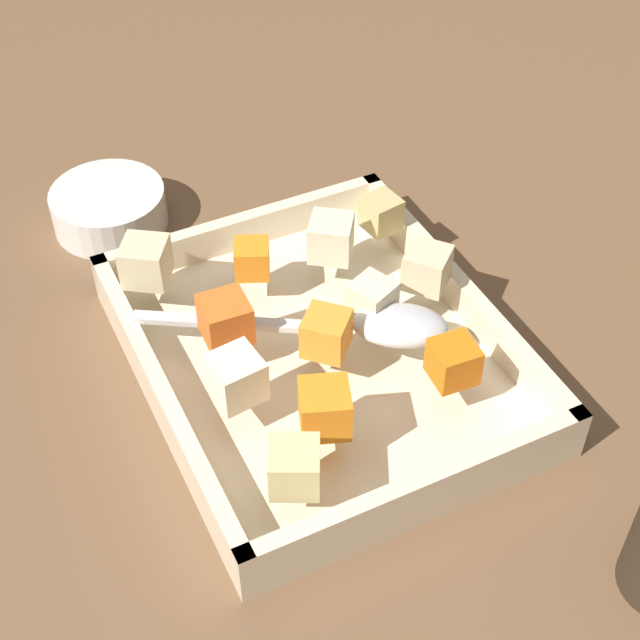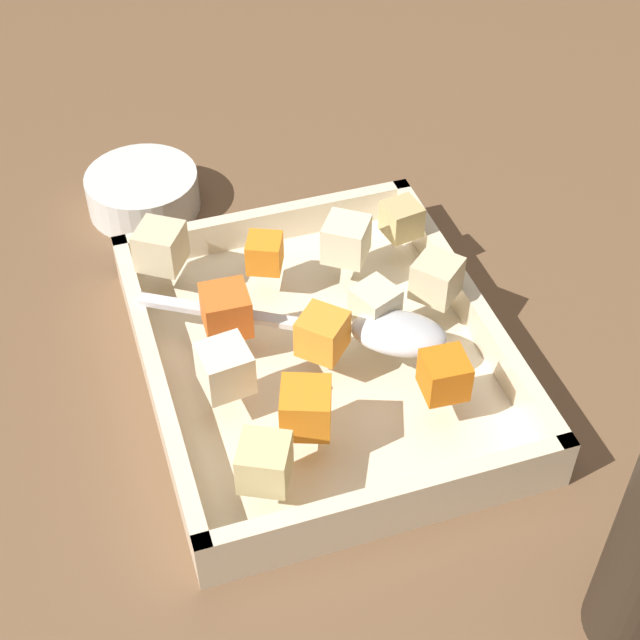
{
  "view_description": "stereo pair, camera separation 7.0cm",
  "coord_description": "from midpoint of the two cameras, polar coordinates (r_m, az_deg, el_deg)",
  "views": [
    {
      "loc": [
        0.47,
        -0.2,
        0.54
      ],
      "look_at": [
        0.02,
        0.02,
        0.05
      ],
      "focal_mm": 53.41,
      "sensor_mm": 36.0,
      "label": 1
    },
    {
      "loc": [
        0.49,
        -0.14,
        0.54
      ],
      "look_at": [
        0.02,
        0.02,
        0.05
      ],
      "focal_mm": 53.41,
      "sensor_mm": 36.0,
      "label": 2
    }
  ],
  "objects": [
    {
      "name": "ground_plane",
      "position": [
        0.74,
        -4.66,
        -2.7
      ],
      "size": [
        4.0,
        4.0,
        0.0
      ],
      "primitive_type": "plane",
      "color": "brown"
    },
    {
      "name": "baking_dish",
      "position": [
        0.73,
        -2.74,
        -2.49
      ],
      "size": [
        0.31,
        0.26,
        0.04
      ],
      "color": "beige",
      "rests_on": "ground_plane"
    },
    {
      "name": "carrot_chunk_corner_sw",
      "position": [
        0.68,
        -2.56,
        -0.94
      ],
      "size": [
        0.04,
        0.04,
        0.03
      ],
      "primitive_type": "cube",
      "rotation": [
        0.0,
        0.0,
        2.37
      ],
      "color": "orange",
      "rests_on": "baking_dish"
    },
    {
      "name": "carrot_chunk_corner_nw",
      "position": [
        0.74,
        -7.06,
        3.45
      ],
      "size": [
        0.04,
        0.04,
        0.03
      ],
      "primitive_type": "cube",
      "rotation": [
        0.0,
        0.0,
        5.87
      ],
      "color": "orange",
      "rests_on": "baking_dish"
    },
    {
      "name": "carrot_chunk_near_right",
      "position": [
        0.63,
        -2.88,
        -5.49
      ],
      "size": [
        0.04,
        0.04,
        0.03
      ],
      "primitive_type": "cube",
      "rotation": [
        0.0,
        0.0,
        2.79
      ],
      "color": "orange",
      "rests_on": "baking_dish"
    },
    {
      "name": "carrot_chunk_near_spoon",
      "position": [
        0.66,
        5.04,
        -2.66
      ],
      "size": [
        0.03,
        0.03,
        0.03
      ],
      "primitive_type": "cube",
      "rotation": [
        0.0,
        0.0,
        4.65
      ],
      "color": "orange",
      "rests_on": "baking_dish"
    },
    {
      "name": "carrot_chunk_near_left",
      "position": [
        0.69,
        -8.56,
        -0.12
      ],
      "size": [
        0.04,
        0.04,
        0.03
      ],
      "primitive_type": "cube",
      "rotation": [
        0.0,
        0.0,
        3.1
      ],
      "color": "orange",
      "rests_on": "baking_dish"
    },
    {
      "name": "potato_chunk_far_left",
      "position": [
        0.7,
        0.32,
        1.11
      ],
      "size": [
        0.04,
        0.04,
        0.03
      ],
      "primitive_type": "cube",
      "rotation": [
        0.0,
        0.0,
        0.41
      ],
      "color": "beige",
      "rests_on": "baking_dish"
    },
    {
      "name": "potato_chunk_heap_top",
      "position": [
        0.75,
        -13.04,
        3.31
      ],
      "size": [
        0.05,
        0.05,
        0.03
      ],
      "primitive_type": "cube",
      "rotation": [
        0.0,
        0.0,
        0.98
      ],
      "color": "beige",
      "rests_on": "baking_dish"
    },
    {
      "name": "potato_chunk_corner_se",
      "position": [
        0.78,
        1.13,
        6.32
      ],
      "size": [
        0.03,
        0.03,
        0.03
      ],
      "primitive_type": "cube",
      "rotation": [
        0.0,
        0.0,
        4.88
      ],
      "color": "tan",
      "rests_on": "baking_dish"
    },
    {
      "name": "potato_chunk_corner_ne",
      "position": [
        0.76,
        -1.98,
        4.83
      ],
      "size": [
        0.05,
        0.05,
        0.03
      ],
      "primitive_type": "cube",
      "rotation": [
        0.0,
        0.0,
        2.52
      ],
      "color": "beige",
      "rests_on": "baking_dish"
    },
    {
      "name": "potato_chunk_back_center",
      "position": [
        0.6,
        -4.89,
        -8.97
      ],
      "size": [
        0.04,
        0.04,
        0.03
      ],
      "primitive_type": "cube",
      "rotation": [
        0.0,
        0.0,
        2.68
      ],
      "color": "#E0CC89",
      "rests_on": "baking_dish"
    },
    {
      "name": "potato_chunk_mid_left",
      "position": [
        0.73,
        3.74,
        3.01
      ],
      "size": [
        0.04,
        0.04,
        0.03
      ],
      "primitive_type": "cube",
      "rotation": [
        0.0,
        0.0,
        2.28
      ],
      "color": "beige",
      "rests_on": "baking_dish"
    },
    {
      "name": "parsnip_chunk_far_right",
      "position": [
        0.65,
        -8.1,
        -3.57
      ],
      "size": [
        0.04,
        0.04,
        0.03
      ],
      "primitive_type": "cube",
      "rotation": [
        0.0,
        0.0,
        0.12
      ],
      "color": "silver",
      "rests_on": "baking_dish"
    },
    {
      "name": "serving_spoon",
      "position": [
        0.69,
        0.8,
        -0.44
      ],
      "size": [
        0.14,
        0.21,
        0.02
      ],
      "rotation": [
        0.0,
        0.0,
        4.17
      ],
      "color": "silver",
      "rests_on": "baking_dish"
    },
    {
      "name": "small_prep_bowl",
      "position": [
        0.88,
        -14.75,
        6.4
      ],
      "size": [
        0.1,
        0.1,
        0.04
      ],
      "primitive_type": "cylinder",
      "color": "silver",
      "rests_on": "ground_plane"
    }
  ]
}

